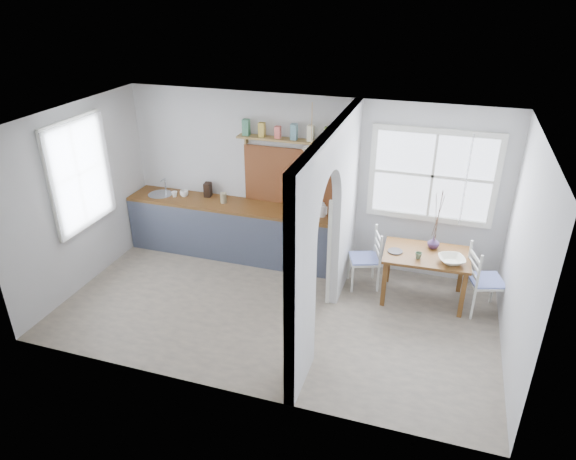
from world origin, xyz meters
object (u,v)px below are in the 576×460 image
(dining_table, at_px, (424,276))
(chair_left, at_px, (364,258))
(chair_right, at_px, (486,280))
(vase, at_px, (434,243))
(kettle, at_px, (321,209))

(dining_table, height_order, chair_left, chair_left)
(chair_right, bearing_deg, vase, 53.44)
(dining_table, height_order, vase, vase)
(dining_table, xyz_separation_m, chair_right, (0.80, -0.06, 0.13))
(chair_right, height_order, vase, chair_right)
(kettle, xyz_separation_m, vase, (1.65, -0.18, -0.20))
(kettle, bearing_deg, chair_right, -12.73)
(chair_left, distance_m, chair_right, 1.67)
(chair_left, height_order, vase, chair_left)
(chair_right, relative_size, vase, 5.65)
(chair_right, xyz_separation_m, vase, (-0.73, 0.25, 0.32))
(chair_left, xyz_separation_m, chair_right, (1.66, -0.15, 0.03))
(kettle, distance_m, vase, 1.67)
(chair_left, bearing_deg, chair_right, 64.79)
(chair_left, relative_size, chair_right, 0.93)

